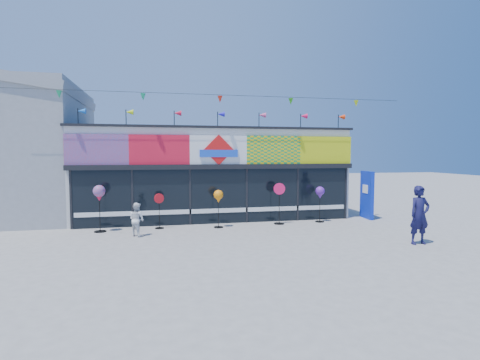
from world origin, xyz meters
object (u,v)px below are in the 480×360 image
object	(u,v)px
spinner_0	(99,195)
spinner_3	(279,202)
spinner_4	(320,194)
adult_man	(420,215)
spinner_2	(218,197)
child	(137,219)
spinner_1	(159,210)
blue_sign	(367,195)

from	to	relation	value
spinner_0	spinner_3	distance (m)	7.11
spinner_4	adult_man	size ratio (longest dim) A/B	0.81
spinner_2	spinner_4	size ratio (longest dim) A/B	0.98
spinner_4	adult_man	xyz separation A→B (m)	(1.50, -4.38, -0.28)
spinner_0	spinner_2	world-z (taller)	spinner_0
spinner_0	adult_man	xyz separation A→B (m)	(10.45, -4.17, -0.46)
spinner_3	child	distance (m)	5.81
spinner_4	spinner_1	bearing A→B (deg)	180.00
spinner_1	adult_man	world-z (taller)	adult_man
spinner_2	child	xyz separation A→B (m)	(-3.09, -0.92, -0.60)
spinner_0	adult_man	size ratio (longest dim) A/B	0.93
spinner_3	child	xyz separation A→B (m)	(-5.69, -1.13, -0.31)
spinner_1	spinner_3	world-z (taller)	spinner_3
blue_sign	child	distance (m)	10.16
spinner_2	child	world-z (taller)	spinner_2
blue_sign	spinner_0	xyz separation A→B (m)	(-11.42, -0.62, 0.33)
spinner_2	child	distance (m)	3.28
spinner_2	spinner_4	world-z (taller)	spinner_4
spinner_2	adult_man	xyz separation A→B (m)	(5.96, -4.08, -0.25)
spinner_2	spinner_3	xyz separation A→B (m)	(2.60, 0.21, -0.29)
spinner_3	spinner_4	xyz separation A→B (m)	(1.86, 0.09, 0.32)
spinner_4	adult_man	distance (m)	4.64
spinner_0	spinner_4	world-z (taller)	spinner_0
blue_sign	spinner_3	xyz separation A→B (m)	(-4.33, -0.50, -0.17)
spinner_3	adult_man	distance (m)	5.45
spinner_1	blue_sign	bearing A→B (deg)	2.54
spinner_0	spinner_1	bearing A→B (deg)	5.43
spinner_1	spinner_4	bearing A→B (deg)	-0.00
spinner_0	child	distance (m)	1.91
spinner_3	blue_sign	bearing A→B (deg)	6.59
adult_man	child	distance (m)	9.59
spinner_0	spinner_2	size ratio (longest dim) A/B	1.17
spinner_1	spinner_2	bearing A→B (deg)	-7.53
adult_man	spinner_3	bearing A→B (deg)	127.22
adult_man	child	bearing A→B (deg)	159.90
spinner_1	spinner_4	world-z (taller)	spinner_4
blue_sign	spinner_4	distance (m)	2.51
spinner_4	child	xyz separation A→B (m)	(-7.55, -1.22, -0.63)
blue_sign	spinner_3	size ratio (longest dim) A/B	1.25
spinner_2	blue_sign	bearing A→B (deg)	5.89
blue_sign	spinner_3	world-z (taller)	blue_sign
spinner_3	spinner_0	bearing A→B (deg)	-179.05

